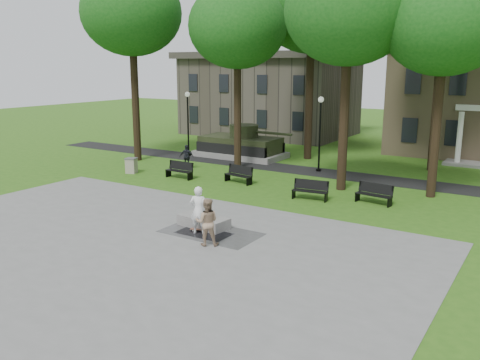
{
  "coord_description": "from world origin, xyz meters",
  "views": [
    {
      "loc": [
        13.28,
        -17.23,
        6.69
      ],
      "look_at": [
        0.88,
        2.31,
        1.4
      ],
      "focal_mm": 38.0,
      "sensor_mm": 36.0,
      "label": 1
    }
  ],
  "objects_px": {
    "skateboarder": "(199,210)",
    "park_bench_0": "(180,170)",
    "friend_watching": "(207,222)",
    "concrete_block": "(204,222)",
    "trash_bin": "(131,165)"
  },
  "relations": [
    {
      "from": "friend_watching",
      "to": "park_bench_0",
      "type": "height_order",
      "value": "friend_watching"
    },
    {
      "from": "skateboarder",
      "to": "park_bench_0",
      "type": "distance_m",
      "value": 10.53
    },
    {
      "from": "concrete_block",
      "to": "skateboarder",
      "type": "bearing_deg",
      "value": -65.53
    },
    {
      "from": "concrete_block",
      "to": "trash_bin",
      "type": "relative_size",
      "value": 2.29
    },
    {
      "from": "concrete_block",
      "to": "friend_watching",
      "type": "height_order",
      "value": "friend_watching"
    },
    {
      "from": "skateboarder",
      "to": "park_bench_0",
      "type": "bearing_deg",
      "value": -67.29
    },
    {
      "from": "skateboarder",
      "to": "concrete_block",
      "type": "bearing_deg",
      "value": -85.91
    },
    {
      "from": "friend_watching",
      "to": "trash_bin",
      "type": "xyz_separation_m",
      "value": [
        -11.74,
        8.08,
        -0.44
      ]
    },
    {
      "from": "skateboarder",
      "to": "friend_watching",
      "type": "xyz_separation_m",
      "value": [
        1.05,
        -0.88,
        -0.07
      ]
    },
    {
      "from": "park_bench_0",
      "to": "friend_watching",
      "type": "bearing_deg",
      "value": -44.77
    },
    {
      "from": "park_bench_0",
      "to": "skateboarder",
      "type": "bearing_deg",
      "value": -45.56
    },
    {
      "from": "park_bench_0",
      "to": "trash_bin",
      "type": "height_order",
      "value": "park_bench_0"
    },
    {
      "from": "skateboarder",
      "to": "trash_bin",
      "type": "xyz_separation_m",
      "value": [
        -10.69,
        7.19,
        -0.52
      ]
    },
    {
      "from": "concrete_block",
      "to": "park_bench_0",
      "type": "relative_size",
      "value": 1.22
    },
    {
      "from": "friend_watching",
      "to": "park_bench_0",
      "type": "bearing_deg",
      "value": -77.31
    }
  ]
}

